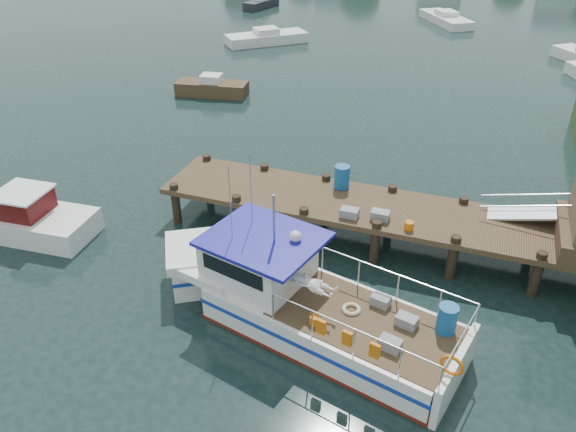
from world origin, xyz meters
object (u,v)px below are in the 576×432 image
(dock, at_px, (530,210))
(lobster_boat, at_px, (294,297))
(work_boat, at_px, (11,216))
(moored_e, at_px, (261,3))
(moored_a, at_px, (266,37))
(moored_d, at_px, (446,19))
(moored_rowboat, at_px, (212,87))

(dock, bearing_deg, lobster_boat, -140.53)
(lobster_boat, bearing_deg, work_boat, -171.99)
(moored_e, bearing_deg, moored_a, -62.24)
(dock, bearing_deg, moored_d, 100.28)
(lobster_boat, relative_size, moored_a, 1.64)
(lobster_boat, distance_m, moored_rowboat, 20.31)
(moored_a, xyz_separation_m, moored_e, (-5.54, 12.30, 0.00))
(work_boat, bearing_deg, lobster_boat, -9.91)
(work_boat, height_order, moored_rowboat, work_boat)
(lobster_boat, xyz_separation_m, moored_e, (-18.23, 41.47, -0.44))
(work_boat, height_order, moored_a, work_boat)
(moored_d, distance_m, moored_e, 17.77)
(moored_d, bearing_deg, moored_rowboat, -117.96)
(work_boat, xyz_separation_m, moored_rowboat, (0.13, 15.84, -0.12))
(dock, bearing_deg, moored_e, 123.64)
(work_boat, bearing_deg, dock, 8.18)
(moored_a, relative_size, moored_d, 0.93)
(work_boat, relative_size, moored_a, 1.13)
(moored_a, bearing_deg, dock, -74.45)
(dock, relative_size, lobster_boat, 1.68)
(moored_rowboat, height_order, moored_a, moored_rowboat)
(moored_d, relative_size, moored_e, 1.48)
(lobster_boat, xyz_separation_m, moored_a, (-12.69, 29.17, -0.44))
(moored_d, bearing_deg, moored_e, 174.33)
(dock, relative_size, moored_a, 2.75)
(dock, xyz_separation_m, moored_rowboat, (-17.25, 11.95, -1.79))
(moored_rowboat, bearing_deg, moored_e, 126.24)
(dock, relative_size, work_boat, 2.43)
(work_boat, bearing_deg, moored_rowboat, 85.10)
(dock, bearing_deg, work_boat, -167.40)
(moored_d, bearing_deg, lobster_boat, -93.17)
(moored_rowboat, distance_m, moored_e, 25.52)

